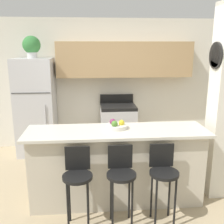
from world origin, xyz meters
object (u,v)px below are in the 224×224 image
(refrigerator, at_px, (36,107))
(bar_stool_right, at_px, (163,173))
(bar_stool_left, at_px, (78,177))
(potted_plant_on_fridge, at_px, (32,46))
(fruit_bowl, at_px, (116,125))
(bar_stool_mid, at_px, (121,175))
(stove_range, at_px, (118,127))

(refrigerator, xyz_separation_m, bar_stool_right, (1.84, -2.24, -0.30))
(bar_stool_left, height_order, potted_plant_on_fridge, potted_plant_on_fridge)
(refrigerator, height_order, fruit_bowl, refrigerator)
(bar_stool_mid, distance_m, potted_plant_on_fridge, 2.97)
(bar_stool_mid, distance_m, fruit_bowl, 0.68)
(bar_stool_right, height_order, potted_plant_on_fridge, potted_plant_on_fridge)
(potted_plant_on_fridge, xyz_separation_m, fruit_bowl, (1.35, -1.70, -1.00))
(bar_stool_mid, bearing_deg, bar_stool_right, 0.00)
(stove_range, relative_size, potted_plant_on_fridge, 2.73)
(bar_stool_left, height_order, fruit_bowl, fruit_bowl)
(refrigerator, bearing_deg, bar_stool_right, -50.61)
(bar_stool_right, xyz_separation_m, potted_plant_on_fridge, (-1.84, 2.24, 1.42))
(refrigerator, xyz_separation_m, bar_stool_left, (0.87, -2.24, -0.30))
(bar_stool_left, height_order, bar_stool_right, same)
(stove_range, bearing_deg, bar_stool_right, -82.99)
(stove_range, xyz_separation_m, fruit_bowl, (-0.21, -1.73, 0.57))
(bar_stool_right, bearing_deg, stove_range, 97.01)
(refrigerator, bearing_deg, bar_stool_left, -68.84)
(bar_stool_mid, bearing_deg, fruit_bowl, 90.05)
(stove_range, bearing_deg, potted_plant_on_fridge, -178.90)
(bar_stool_left, relative_size, bar_stool_right, 1.00)
(stove_range, relative_size, bar_stool_mid, 1.16)
(refrigerator, relative_size, bar_stool_left, 1.96)
(refrigerator, height_order, stove_range, refrigerator)
(fruit_bowl, bearing_deg, bar_stool_left, -132.16)
(bar_stool_right, relative_size, potted_plant_on_fridge, 2.36)
(stove_range, xyz_separation_m, bar_stool_left, (-0.69, -2.27, 0.15))
(stove_range, distance_m, bar_stool_mid, 2.28)
(fruit_bowl, bearing_deg, bar_stool_right, -47.78)
(stove_range, relative_size, bar_stool_right, 1.16)
(bar_stool_mid, height_order, potted_plant_on_fridge, potted_plant_on_fridge)
(bar_stool_mid, bearing_deg, potted_plant_on_fridge, 121.14)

